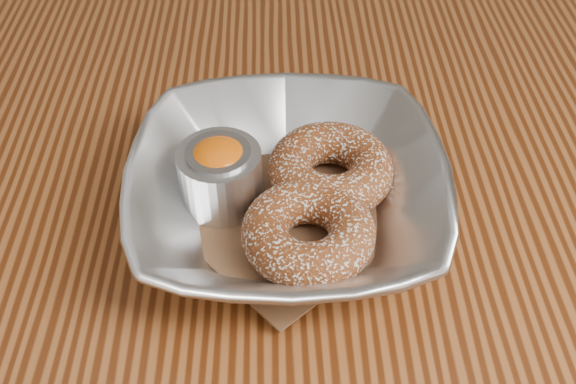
{
  "coord_description": "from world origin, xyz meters",
  "views": [
    {
      "loc": [
        -0.05,
        -0.36,
        1.11
      ],
      "look_at": [
        -0.04,
        -0.02,
        0.78
      ],
      "focal_mm": 42.0,
      "sensor_mm": 36.0,
      "label": 1
    }
  ],
  "objects_px": {
    "donut_back": "(331,169)",
    "donut_front": "(308,232)",
    "table": "(338,280)",
    "serving_bowl": "(288,195)",
    "ramekin": "(220,174)"
  },
  "relations": [
    {
      "from": "donut_back",
      "to": "donut_front",
      "type": "xyz_separation_m",
      "value": [
        -0.02,
        -0.06,
        -0.0
      ]
    },
    {
      "from": "donut_back",
      "to": "table",
      "type": "bearing_deg",
      "value": -25.79
    },
    {
      "from": "table",
      "to": "donut_front",
      "type": "height_order",
      "value": "donut_front"
    },
    {
      "from": "serving_bowl",
      "to": "ramekin",
      "type": "distance_m",
      "value": 0.05
    },
    {
      "from": "table",
      "to": "serving_bowl",
      "type": "distance_m",
      "value": 0.14
    },
    {
      "from": "donut_back",
      "to": "donut_front",
      "type": "height_order",
      "value": "same"
    },
    {
      "from": "table",
      "to": "serving_bowl",
      "type": "xyz_separation_m",
      "value": [
        -0.04,
        -0.02,
        0.13
      ]
    },
    {
      "from": "serving_bowl",
      "to": "donut_back",
      "type": "height_order",
      "value": "serving_bowl"
    },
    {
      "from": "ramekin",
      "to": "table",
      "type": "bearing_deg",
      "value": 4.71
    },
    {
      "from": "serving_bowl",
      "to": "donut_front",
      "type": "bearing_deg",
      "value": -69.83
    },
    {
      "from": "donut_back",
      "to": "donut_front",
      "type": "relative_size",
      "value": 1.02
    },
    {
      "from": "donut_front",
      "to": "ramekin",
      "type": "height_order",
      "value": "ramekin"
    },
    {
      "from": "table",
      "to": "ramekin",
      "type": "bearing_deg",
      "value": -175.29
    },
    {
      "from": "serving_bowl",
      "to": "ramekin",
      "type": "xyz_separation_m",
      "value": [
        -0.05,
        0.01,
        0.01
      ]
    },
    {
      "from": "ramekin",
      "to": "donut_back",
      "type": "bearing_deg",
      "value": 9.34
    }
  ]
}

